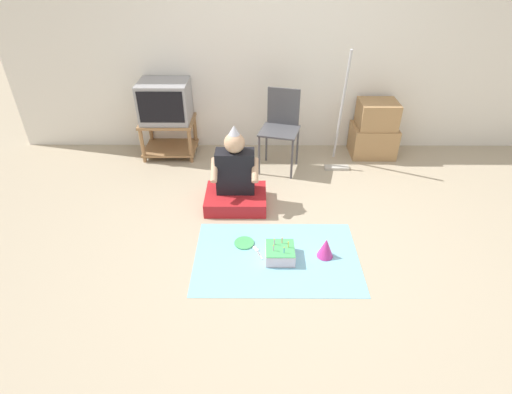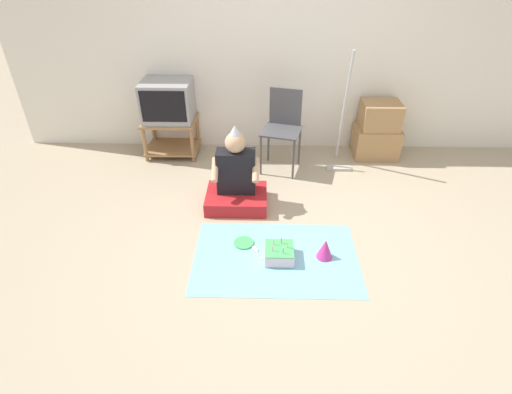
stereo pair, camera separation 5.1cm
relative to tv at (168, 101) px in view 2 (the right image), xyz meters
The scene contains 14 objects.
ground_plane 2.31m from the tv, 53.12° to the right, with size 16.00×16.00×0.00m, color tan.
wall_back 1.49m from the tv, 11.45° to the left, with size 6.40×0.06×2.55m.
tv_stand 0.40m from the tv, 90.00° to the right, with size 0.62×0.48×0.44m.
tv is the anchor object (origin of this frame).
folding_chair 1.36m from the tv, 12.86° to the right, with size 0.49×0.47×0.89m.
cardboard_box_stack 2.48m from the tv, ahead, with size 0.52×0.40×0.67m.
dust_mop 2.01m from the tv, ahead, with size 0.28×0.30×1.33m.
person_seated 1.44m from the tv, 52.00° to the right, with size 0.59×0.47×0.83m.
party_cloth 2.34m from the tv, 56.94° to the right, with size 1.37×0.91×0.01m.
birthday_cake 2.35m from the tv, 56.53° to the right, with size 0.24×0.24×0.17m.
party_hat_blue 2.54m from the tv, 48.83° to the right, with size 0.14×0.14×0.18m.
paper_plate 2.06m from the tv, 61.02° to the right, with size 0.17×0.17×0.01m.
plastic_spoon_near 2.17m from the tv, 59.65° to the right, with size 0.07×0.14×0.01m.
plastic_spoon_far 2.20m from the tv, 59.63° to the right, with size 0.07×0.14×0.01m.
Camera 2 is at (-0.21, -2.62, 2.27)m, focal length 28.00 mm.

